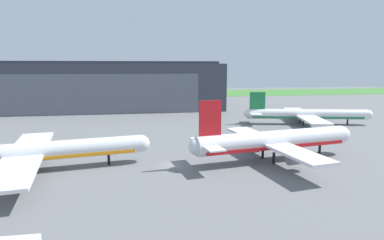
% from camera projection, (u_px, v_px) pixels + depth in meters
% --- Properties ---
extents(ground_plane, '(440.00, 440.00, 0.00)m').
position_uv_depth(ground_plane, '(171.00, 165.00, 65.36)').
color(ground_plane, slate).
extents(grass_field_strip, '(440.00, 56.00, 0.08)m').
position_uv_depth(grass_field_strip, '(149.00, 94.00, 229.98)').
color(grass_field_strip, '#407B35').
rests_on(grass_field_strip, ground_plane).
extents(maintenance_hangar, '(106.68, 38.72, 22.38)m').
position_uv_depth(maintenance_hangar, '(107.00, 86.00, 150.30)').
color(maintenance_hangar, '#383D47').
rests_on(maintenance_hangar, ground_plane).
extents(airliner_far_right, '(43.19, 37.12, 11.20)m').
position_uv_depth(airliner_far_right, '(306.00, 115.00, 110.46)').
color(airliner_far_right, white).
rests_on(airliner_far_right, ground_plane).
extents(airliner_near_right, '(45.33, 39.71, 12.03)m').
position_uv_depth(airliner_near_right, '(29.00, 153.00, 60.35)').
color(airliner_near_right, silver).
rests_on(airliner_near_right, ground_plane).
extents(airliner_near_left, '(38.55, 33.62, 13.58)m').
position_uv_depth(airliner_near_left, '(275.00, 141.00, 67.86)').
color(airliner_near_left, silver).
rests_on(airliner_near_left, ground_plane).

